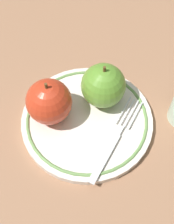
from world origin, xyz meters
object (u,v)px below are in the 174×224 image
object	(u,v)px
plate	(87,120)
apple_red_whole	(102,84)
fork	(114,141)
apple_second_whole	(49,102)

from	to	relation	value
plate	apple_red_whole	bearing A→B (deg)	-75.80
plate	fork	size ratio (longest dim) A/B	1.33
apple_red_whole	apple_second_whole	world-z (taller)	same
apple_second_whole	fork	xyz separation A→B (m)	(-0.12, -0.04, -0.04)
plate	apple_second_whole	size ratio (longest dim) A/B	2.65
apple_second_whole	plate	bearing A→B (deg)	-142.56
plate	fork	xyz separation A→B (m)	(-0.07, 0.00, 0.01)
plate	apple_red_whole	xyz separation A→B (m)	(0.01, -0.05, 0.05)
plate	fork	bearing A→B (deg)	179.49
apple_red_whole	apple_second_whole	xyz separation A→B (m)	(0.04, 0.09, 0.00)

